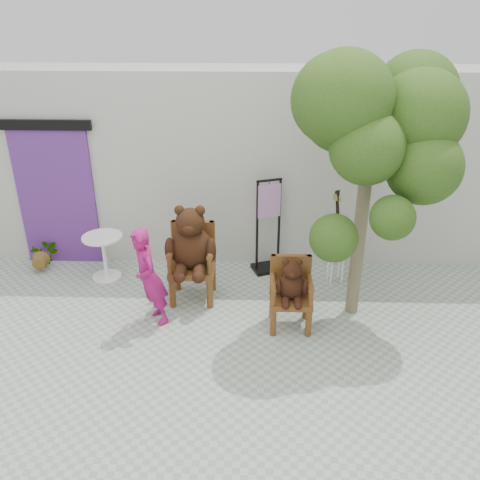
{
  "coord_description": "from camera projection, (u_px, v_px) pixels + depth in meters",
  "views": [
    {
      "loc": [
        0.1,
        -4.78,
        3.93
      ],
      "look_at": [
        -0.09,
        1.45,
        0.95
      ],
      "focal_mm": 38.0,
      "sensor_mm": 36.0,
      "label": 1
    }
  ],
  "objects": [
    {
      "name": "back_wall",
      "position": [
        249.0,
        165.0,
        8.15
      ],
      "size": [
        9.0,
        1.0,
        3.0
      ],
      "primitive_type": "cube",
      "color": "#B6B5AA",
      "rests_on": "ground"
    },
    {
      "name": "cafe_table",
      "position": [
        104.0,
        252.0,
        7.7
      ],
      "size": [
        0.6,
        0.6,
        0.7
      ],
      "rotation": [
        0.0,
        0.0,
        0.2
      ],
      "color": "white",
      "rests_on": "ground"
    },
    {
      "name": "tree",
      "position": [
        377.0,
        120.0,
        5.92
      ],
      "size": [
        2.08,
        1.79,
        3.45
      ],
      "rotation": [
        0.0,
        0.0,
        -0.43
      ],
      "color": "brown",
      "rests_on": "ground"
    },
    {
      "name": "stool_bucket",
      "position": [
        337.0,
        243.0,
        7.52
      ],
      "size": [
        0.32,
        0.32,
        1.45
      ],
      "rotation": [
        0.0,
        0.0,
        0.17
      ],
      "color": "white",
      "rests_on": "ground"
    },
    {
      "name": "person",
      "position": [
        149.0,
        277.0,
        6.52
      ],
      "size": [
        0.54,
        0.59,
        1.37
      ],
      "primitive_type": "imported",
      "rotation": [
        0.0,
        0.0,
        -1.03
      ],
      "color": "#9D135C",
      "rests_on": "ground"
    },
    {
      "name": "doorway",
      "position": [
        56.0,
        194.0,
        7.91
      ],
      "size": [
        1.4,
        0.11,
        2.33
      ],
      "color": "#592879",
      "rests_on": "ground"
    },
    {
      "name": "chair_big",
      "position": [
        191.0,
        248.0,
        7.02
      ],
      "size": [
        0.71,
        0.75,
        1.43
      ],
      "color": "#4F2C10",
      "rests_on": "ground"
    },
    {
      "name": "chair_small",
      "position": [
        291.0,
        287.0,
        6.49
      ],
      "size": [
        0.54,
        0.54,
        1.0
      ],
      "color": "#4F2C10",
      "rests_on": "ground"
    },
    {
      "name": "potted_plant",
      "position": [
        43.0,
        255.0,
        8.06
      ],
      "size": [
        0.47,
        0.42,
        0.46
      ],
      "primitive_type": "imported",
      "rotation": [
        0.0,
        0.0,
        0.16
      ],
      "color": "#1C370F",
      "rests_on": "ground"
    },
    {
      "name": "display_stand",
      "position": [
        268.0,
        237.0,
        7.86
      ],
      "size": [
        0.54,
        0.48,
        1.51
      ],
      "rotation": [
        0.0,
        0.0,
        0.35
      ],
      "color": "black",
      "rests_on": "ground"
    },
    {
      "name": "ground_plane",
      "position": [
        244.0,
        365.0,
        6.0
      ],
      "size": [
        60.0,
        60.0,
        0.0
      ],
      "primitive_type": "plane",
      "color": "#98A190",
      "rests_on": "ground"
    }
  ]
}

